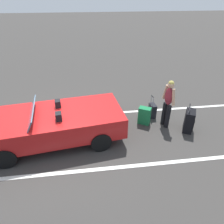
% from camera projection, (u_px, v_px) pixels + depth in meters
% --- Properties ---
extents(ground_plane, '(80.00, 80.00, 0.00)m').
position_uv_depth(ground_plane, '(56.00, 139.00, 6.21)').
color(ground_plane, '#383533').
extents(lot_line_near, '(18.00, 0.12, 0.01)m').
position_uv_depth(lot_line_near, '(60.00, 117.00, 7.30)').
color(lot_line_near, silver).
rests_on(lot_line_near, ground_plane).
extents(lot_line_mid, '(18.00, 0.12, 0.01)m').
position_uv_depth(lot_line_mid, '(50.00, 174.00, 5.03)').
color(lot_line_mid, silver).
rests_on(lot_line_mid, ground_plane).
extents(convertible_car, '(4.33, 2.28, 1.24)m').
position_uv_depth(convertible_car, '(46.00, 125.00, 5.85)').
color(convertible_car, red).
rests_on(convertible_car, ground_plane).
extents(suitcase_large_black, '(0.47, 0.56, 0.94)m').
position_uv_depth(suitcase_large_black, '(189.00, 121.00, 6.41)').
color(suitcase_large_black, black).
rests_on(suitcase_large_black, ground_plane).
extents(suitcase_medium_bright, '(0.47, 0.41, 0.62)m').
position_uv_depth(suitcase_medium_bright, '(144.00, 116.00, 6.79)').
color(suitcase_medium_bright, '#19723F').
rests_on(suitcase_medium_bright, ground_plane).
extents(suitcase_small_carryon, '(0.22, 0.35, 0.85)m').
position_uv_depth(suitcase_small_carryon, '(152.00, 110.00, 7.18)').
color(suitcase_small_carryon, black).
rests_on(suitcase_small_carryon, ground_plane).
extents(traveler_person, '(0.30, 0.60, 1.65)m').
position_uv_depth(traveler_person, '(168.00, 102.00, 6.36)').
color(traveler_person, black).
rests_on(traveler_person, ground_plane).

